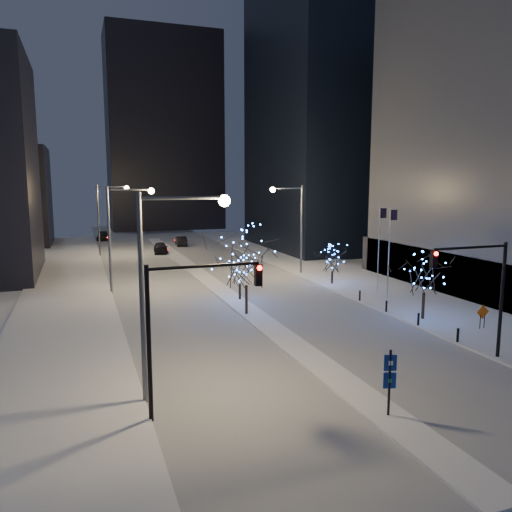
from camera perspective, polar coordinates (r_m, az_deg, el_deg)
name	(u,v)px	position (r m, az deg, el deg)	size (l,w,h in m)	color
ground	(351,390)	(26.59, 10.79, -14.80)	(160.00, 160.00, 0.00)	silver
road	(196,272)	(58.30, -6.82, -1.85)	(20.00, 130.00, 0.02)	#9DA2AB
median	(207,280)	(53.51, -5.63, -2.69)	(2.00, 80.00, 0.15)	silver
east_sidewalk	(381,288)	(50.46, 14.07, -3.60)	(10.00, 90.00, 0.15)	silver
west_sidewalk	(65,315)	(42.28, -21.02, -6.26)	(8.00, 90.00, 0.15)	silver
horizon_block	(164,133)	(114.96, -10.51, 13.67)	(24.00, 14.00, 42.00)	black
street_lamp_w_near	(164,267)	(23.58, -10.45, -1.29)	(4.40, 0.56, 10.00)	#595E66
street_lamp_w_mid	(120,224)	(48.26, -15.23, 3.53)	(4.40, 0.56, 10.00)	#595E66
street_lamp_w_far	(106,210)	(73.16, -16.78, 5.08)	(4.40, 0.56, 10.00)	#595E66
street_lamp_east	(294,218)	(55.91, 4.38, 4.40)	(3.90, 0.56, 10.00)	#595E66
traffic_signal_west	(184,313)	(22.11, -8.21, -6.51)	(5.26, 0.43, 7.00)	black
traffic_signal_east	(482,282)	(31.26, 24.41, -2.75)	(5.26, 0.43, 7.00)	black
flagpoles	(384,245)	(46.53, 14.47, 1.28)	(1.35, 2.60, 8.00)	silver
bollards	(402,312)	(39.68, 16.30, -6.21)	(0.16, 12.16, 0.90)	black
car_near	(161,248)	(74.20, -10.84, 0.92)	(1.93, 4.80, 1.64)	black
car_mid	(181,241)	(82.72, -8.57, 1.72)	(1.61, 4.61, 1.52)	black
car_far	(103,236)	(93.27, -17.07, 2.18)	(2.03, 4.99, 1.45)	black
holiday_tree_median_near	(246,259)	(38.59, -1.11, -0.36)	(6.53, 6.53, 6.82)	black
holiday_tree_median_far	(240,271)	(43.72, -1.87, -1.69)	(3.22, 3.22, 3.96)	black
holiday_tree_plaza_near	(425,274)	(39.44, 18.73, -2.00)	(4.99, 4.99, 5.11)	black
holiday_tree_plaza_far	(332,260)	(51.09, 8.74, -0.44)	(3.35, 3.35, 3.84)	black
wayfinding_sign	(390,377)	(23.36, 15.03, -13.17)	(0.56, 0.24, 3.17)	black
construction_sign	(483,314)	(38.82, 24.49, -6.08)	(1.04, 0.06, 1.72)	black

